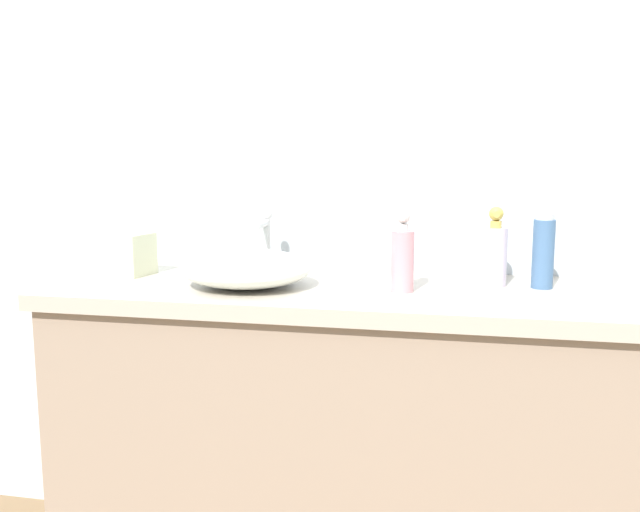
# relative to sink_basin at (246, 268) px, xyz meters

# --- Properties ---
(bathroom_wall_rear) EXTENTS (6.00, 0.06, 2.60)m
(bathroom_wall_rear) POSITION_rel_sink_basin_xyz_m (0.48, 0.35, 0.40)
(bathroom_wall_rear) COLOR silver
(bathroom_wall_rear) RESTS_ON ground
(vanity_counter) EXTENTS (1.76, 0.53, 0.85)m
(vanity_counter) POSITION_rel_sink_basin_xyz_m (0.37, 0.05, -0.47)
(vanity_counter) COLOR gray
(vanity_counter) RESTS_ON ground
(wall_mirror_panel) EXTENTS (1.42, 0.01, 1.02)m
(wall_mirror_panel) POSITION_rel_sink_basin_xyz_m (0.37, 0.31, 0.46)
(wall_mirror_panel) COLOR #B2BCC6
(wall_mirror_panel) RESTS_ON vanity_counter
(sink_basin) EXTENTS (0.34, 0.32, 0.09)m
(sink_basin) POSITION_rel_sink_basin_xyz_m (0.00, 0.00, 0.00)
(sink_basin) COLOR white
(sink_basin) RESTS_ON vanity_counter
(faucet) EXTENTS (0.03, 0.13, 0.18)m
(faucet) POSITION_rel_sink_basin_xyz_m (0.00, 0.18, 0.06)
(faucet) COLOR silver
(faucet) RESTS_ON vanity_counter
(soap_dispenser) EXTENTS (0.06, 0.06, 0.20)m
(soap_dispenser) POSITION_rel_sink_basin_xyz_m (0.40, 0.01, 0.04)
(soap_dispenser) COLOR pink
(soap_dispenser) RESTS_ON vanity_counter
(lotion_bottle) EXTENTS (0.05, 0.05, 0.19)m
(lotion_bottle) POSITION_rel_sink_basin_xyz_m (0.74, 0.13, 0.05)
(lotion_bottle) COLOR #436793
(lotion_bottle) RESTS_ON vanity_counter
(spray_can) EXTENTS (0.06, 0.06, 0.20)m
(spray_can) POSITION_rel_sink_basin_xyz_m (0.62, 0.14, 0.04)
(spray_can) COLOR silver
(spray_can) RESTS_ON vanity_counter
(tissue_box) EXTENTS (0.13, 0.13, 0.16)m
(tissue_box) POSITION_rel_sink_basin_xyz_m (-0.37, 0.09, 0.02)
(tissue_box) COLOR beige
(tissue_box) RESTS_ON vanity_counter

